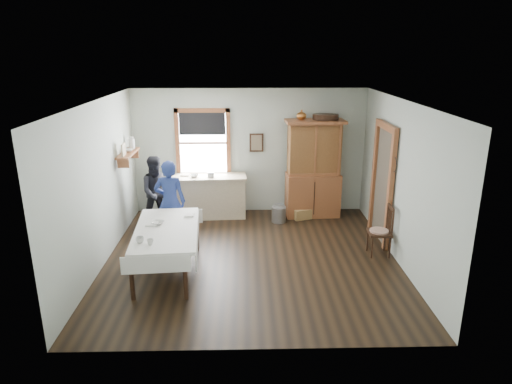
% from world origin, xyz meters
% --- Properties ---
extents(room, '(5.01, 5.01, 2.70)m').
position_xyz_m(room, '(0.00, 0.00, 1.35)').
color(room, black).
rests_on(room, ground).
extents(window, '(1.18, 0.07, 1.48)m').
position_xyz_m(window, '(-1.00, 2.47, 1.63)').
color(window, white).
rests_on(window, room).
extents(doorway, '(0.09, 1.14, 2.22)m').
position_xyz_m(doorway, '(2.46, 0.85, 1.16)').
color(doorway, '#4B4236').
rests_on(doorway, room).
extents(wall_shelf, '(0.24, 1.00, 0.44)m').
position_xyz_m(wall_shelf, '(-2.37, 1.54, 1.57)').
color(wall_shelf, '#95532E').
rests_on(wall_shelf, room).
extents(framed_picture, '(0.30, 0.04, 0.40)m').
position_xyz_m(framed_picture, '(0.15, 2.46, 1.55)').
color(framed_picture, '#331C11').
rests_on(framed_picture, room).
extents(rug_beater, '(0.01, 0.27, 0.27)m').
position_xyz_m(rug_beater, '(2.45, 0.30, 1.72)').
color(rug_beater, black).
rests_on(rug_beater, room).
extents(work_counter, '(1.61, 0.68, 0.91)m').
position_xyz_m(work_counter, '(-0.87, 2.13, 0.45)').
color(work_counter, '#C9B28C').
rests_on(work_counter, room).
extents(china_hutch, '(1.26, 0.65, 2.08)m').
position_xyz_m(china_hutch, '(1.36, 2.14, 1.04)').
color(china_hutch, '#95532E').
rests_on(china_hutch, room).
extents(dining_table, '(1.16, 2.00, 0.77)m').
position_xyz_m(dining_table, '(-1.36, -0.46, 0.38)').
color(dining_table, white).
rests_on(dining_table, room).
extents(spindle_chair, '(0.44, 0.44, 0.91)m').
position_xyz_m(spindle_chair, '(2.25, 0.12, 0.46)').
color(spindle_chair, '#331C11').
rests_on(spindle_chair, room).
extents(pail, '(0.39, 0.39, 0.32)m').
position_xyz_m(pail, '(0.60, 1.75, 0.16)').
color(pail, '#92959A').
rests_on(pail, room).
extents(wicker_basket, '(0.44, 0.38, 0.22)m').
position_xyz_m(wicker_basket, '(1.11, 1.94, 0.11)').
color(wicker_basket, '#A07348').
rests_on(wicker_basket, room).
extents(woman_blue, '(0.55, 0.38, 1.46)m').
position_xyz_m(woman_blue, '(-1.49, 0.79, 0.73)').
color(woman_blue, navy).
rests_on(woman_blue, room).
extents(figure_dark, '(0.79, 0.70, 1.35)m').
position_xyz_m(figure_dark, '(-1.87, 1.62, 0.67)').
color(figure_dark, black).
rests_on(figure_dark, room).
extents(table_cup_a, '(0.15, 0.15, 0.09)m').
position_xyz_m(table_cup_a, '(-1.65, -1.01, 0.82)').
color(table_cup_a, silver).
rests_on(table_cup_a, dining_table).
extents(table_cup_b, '(0.09, 0.09, 0.09)m').
position_xyz_m(table_cup_b, '(-1.49, -1.09, 0.81)').
color(table_cup_b, silver).
rests_on(table_cup_b, dining_table).
extents(table_bowl, '(0.26, 0.26, 0.05)m').
position_xyz_m(table_bowl, '(-1.52, -0.28, 0.80)').
color(table_bowl, silver).
rests_on(table_bowl, dining_table).
extents(counter_book, '(0.16, 0.21, 0.02)m').
position_xyz_m(counter_book, '(-1.47, 2.22, 0.92)').
color(counter_book, '#72624C').
rests_on(counter_book, work_counter).
extents(counter_bowl, '(0.19, 0.19, 0.06)m').
position_xyz_m(counter_bowl, '(-1.17, 2.05, 0.94)').
color(counter_bowl, silver).
rests_on(counter_bowl, work_counter).
extents(shelf_bowl, '(0.22, 0.22, 0.05)m').
position_xyz_m(shelf_bowl, '(-2.37, 1.55, 1.60)').
color(shelf_bowl, silver).
rests_on(shelf_bowl, wall_shelf).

